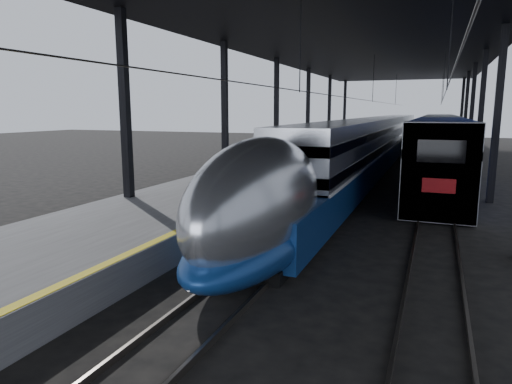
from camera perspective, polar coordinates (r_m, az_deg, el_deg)
The scene contains 7 objects.
ground at distance 14.19m, azimuth -8.63°, elevation -9.70°, with size 160.00×160.00×0.00m, color black.
platform at distance 33.41m, azimuth 3.44°, elevation 2.76°, with size 6.00×80.00×1.00m, color #4C4C4F.
yellow_strip at distance 32.59m, azimuth 8.14°, elevation 3.39°, with size 0.30×80.00×0.01m, color gold.
rails at distance 31.92m, azimuth 17.21°, elevation 1.22°, with size 6.52×80.00×0.16m.
canopy at distance 32.16m, azimuth 13.25°, elevation 17.63°, with size 18.00×75.00×9.47m.
tgv_train at distance 40.35m, azimuth 14.77°, elevation 5.79°, with size 2.91×65.20×4.18m.
second_train at distance 47.61m, azimuth 21.92°, elevation 6.30°, with size 3.13×56.05×4.32m.
Camera 1 is at (6.80, -11.49, 4.79)m, focal length 32.00 mm.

